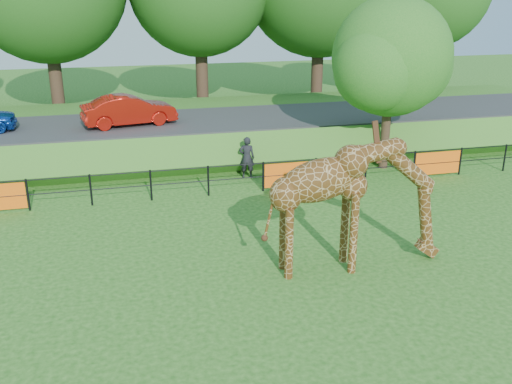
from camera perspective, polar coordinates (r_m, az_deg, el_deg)
The scene contains 8 objects.
ground at distance 13.24m, azimuth 1.07°, elevation -11.99°, with size 90.00×90.00×0.00m, color #1F5515.
giraffe at distance 14.78m, azimuth 9.96°, elevation -1.29°, with size 4.85×0.89×3.47m, color #4E2D10, non-canonical shape.
perimeter_fence at distance 20.15m, azimuth -4.79°, elevation 1.12°, with size 28.07×0.10×1.10m, color black, non-canonical shape.
embankment at distance 27.27m, azimuth -7.39°, elevation 6.22°, with size 40.00×9.00×1.30m, color #1F5515.
road at distance 25.66m, azimuth -7.05°, elevation 7.00°, with size 40.00×5.00×0.12m, color #2E2E31.
car_red at distance 24.98m, azimuth -12.58°, elevation 7.99°, with size 1.36×3.91×1.29m, color #B0170C.
visitor at distance 21.93m, azimuth -0.92°, elevation 3.47°, with size 0.59×0.39×1.63m, color black.
tree_east at distance 23.21m, azimuth 13.53°, elevation 12.60°, with size 5.40×4.71×6.76m.
Camera 1 is at (-2.94, -10.87, 6.97)m, focal length 40.00 mm.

